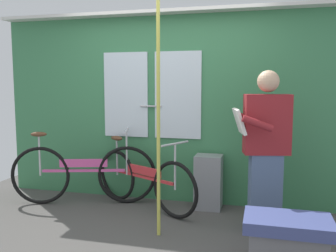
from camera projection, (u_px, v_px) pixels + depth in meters
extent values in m
cube|color=#474442|center=(134.00, 241.00, 3.64)|extent=(5.52, 4.24, 0.04)
cube|color=#387A4C|center=(167.00, 110.00, 4.77)|extent=(4.52, 0.08, 2.38)
cube|color=silver|center=(126.00, 95.00, 4.83)|extent=(0.60, 0.02, 1.10)
cube|color=silver|center=(178.00, 95.00, 4.66)|extent=(0.60, 0.02, 1.10)
cylinder|color=#B2B2B7|center=(151.00, 106.00, 4.74)|extent=(0.28, 0.02, 0.02)
cube|color=silver|center=(165.00, 12.00, 4.53)|extent=(4.52, 0.28, 0.04)
torus|color=black|center=(127.00, 175.00, 4.70)|extent=(0.72, 0.25, 0.74)
torus|color=black|center=(40.00, 176.00, 4.66)|extent=(0.72, 0.25, 0.74)
cube|color=#D14C93|center=(84.00, 171.00, 4.67)|extent=(1.01, 0.33, 0.03)
cube|color=#D14C93|center=(84.00, 163.00, 4.66)|extent=(0.58, 0.20, 0.10)
cylinder|color=#B7B7BC|center=(40.00, 155.00, 4.63)|extent=(0.02, 0.02, 0.53)
ellipsoid|color=brown|center=(39.00, 134.00, 4.60)|extent=(0.22, 0.14, 0.06)
cylinder|color=#B7B7BC|center=(127.00, 153.00, 4.66)|extent=(0.02, 0.02, 0.57)
cylinder|color=#B7B7BC|center=(126.00, 131.00, 4.63)|extent=(0.15, 0.43, 0.02)
torus|color=black|center=(175.00, 190.00, 4.17)|extent=(0.61, 0.35, 0.66)
torus|color=black|center=(117.00, 175.00, 4.85)|extent=(0.61, 0.35, 0.66)
cube|color=red|center=(144.00, 177.00, 4.51)|extent=(0.87, 0.48, 0.03)
cube|color=red|center=(144.00, 171.00, 4.50)|extent=(0.51, 0.29, 0.10)
cylinder|color=#B7B7BC|center=(117.00, 157.00, 4.83)|extent=(0.02, 0.02, 0.49)
ellipsoid|color=brown|center=(117.00, 138.00, 4.80)|extent=(0.22, 0.17, 0.06)
cylinder|color=#B7B7BC|center=(175.00, 167.00, 4.14)|extent=(0.02, 0.02, 0.53)
cylinder|color=#B7B7BC|center=(175.00, 144.00, 4.11)|extent=(0.23, 0.40, 0.02)
cube|color=slate|center=(265.00, 192.00, 3.82)|extent=(0.35, 0.25, 0.81)
cube|color=maroon|center=(267.00, 124.00, 3.74)|extent=(0.49, 0.30, 0.61)
sphere|color=tan|center=(268.00, 81.00, 3.69)|extent=(0.22, 0.22, 0.22)
cube|color=silver|center=(239.00, 121.00, 3.74)|extent=(0.18, 0.36, 0.26)
cylinder|color=maroon|center=(257.00, 123.00, 3.53)|extent=(0.31, 0.14, 0.17)
cylinder|color=maroon|center=(249.00, 119.00, 3.94)|extent=(0.31, 0.14, 0.17)
cube|color=gray|center=(208.00, 182.00, 4.51)|extent=(0.32, 0.28, 0.66)
cylinder|color=#C6C14C|center=(158.00, 118.00, 3.61)|extent=(0.04, 0.04, 2.38)
cube|color=#3D477F|center=(288.00, 223.00, 2.99)|extent=(0.70, 0.44, 0.10)
cube|color=slate|center=(287.00, 250.00, 3.01)|extent=(0.60, 0.36, 0.35)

